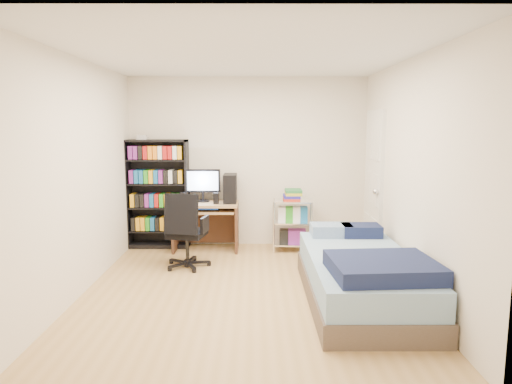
{
  "coord_description": "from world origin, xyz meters",
  "views": [
    {
      "loc": [
        0.1,
        -4.79,
        1.8
      ],
      "look_at": [
        0.12,
        0.4,
        1.04
      ],
      "focal_mm": 32.0,
      "sensor_mm": 36.0,
      "label": 1
    }
  ],
  "objects_px": {
    "bed": "(361,276)",
    "media_shelf": "(158,193)",
    "computer_desk": "(212,207)",
    "office_chair": "(186,244)"
  },
  "relations": [
    {
      "from": "bed",
      "to": "media_shelf",
      "type": "bearing_deg",
      "value": 139.57
    },
    {
      "from": "computer_desk",
      "to": "office_chair",
      "type": "height_order",
      "value": "computer_desk"
    },
    {
      "from": "computer_desk",
      "to": "office_chair",
      "type": "relative_size",
      "value": 1.2
    },
    {
      "from": "media_shelf",
      "to": "computer_desk",
      "type": "xyz_separation_m",
      "value": [
        0.81,
        -0.12,
        -0.19
      ]
    },
    {
      "from": "media_shelf",
      "to": "computer_desk",
      "type": "bearing_deg",
      "value": -8.68
    },
    {
      "from": "office_chair",
      "to": "media_shelf",
      "type": "bearing_deg",
      "value": 129.85
    },
    {
      "from": "media_shelf",
      "to": "bed",
      "type": "height_order",
      "value": "media_shelf"
    },
    {
      "from": "media_shelf",
      "to": "office_chair",
      "type": "height_order",
      "value": "media_shelf"
    },
    {
      "from": "bed",
      "to": "office_chair",
      "type": "bearing_deg",
      "value": 149.96
    },
    {
      "from": "media_shelf",
      "to": "office_chair",
      "type": "bearing_deg",
      "value": -61.14
    }
  ]
}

